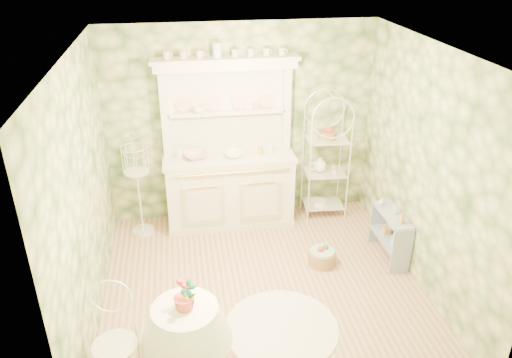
{
  "coord_description": "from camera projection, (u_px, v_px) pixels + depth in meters",
  "views": [
    {
      "loc": [
        -0.81,
        -4.54,
        3.68
      ],
      "look_at": [
        0.0,
        0.5,
        1.15
      ],
      "focal_mm": 35.0,
      "sensor_mm": 36.0,
      "label": 1
    }
  ],
  "objects": [
    {
      "name": "birdcage_stand",
      "position": [
        138.0,
        189.0,
        6.53
      ],
      "size": [
        0.32,
        0.32,
        1.33
      ],
      "primitive_type": "cube",
      "rotation": [
        0.0,
        0.0,
        0.01
      ],
      "color": "white",
      "rests_on": "floor"
    },
    {
      "name": "ceiling",
      "position": [
        265.0,
        52.0,
        4.57
      ],
      "size": [
        3.6,
        3.6,
        0.0
      ],
      "primitive_type": "plane",
      "color": "white",
      "rests_on": "floor"
    },
    {
      "name": "round_table",
      "position": [
        187.0,
        342.0,
        4.56
      ],
      "size": [
        0.72,
        0.72,
        0.64
      ],
      "primitive_type": "cylinder",
      "rotation": [
        0.0,
        0.0,
        0.27
      ],
      "color": "white",
      "rests_on": "floor"
    },
    {
      "name": "wall_right",
      "position": [
        426.0,
        171.0,
        5.42
      ],
      "size": [
        3.6,
        3.6,
        0.0
      ],
      "primitive_type": "plane",
      "color": "beige",
      "rests_on": "floor"
    },
    {
      "name": "floor_basket",
      "position": [
        322.0,
        256.0,
        6.12
      ],
      "size": [
        0.37,
        0.37,
        0.22
      ],
      "primitive_type": "cylinder",
      "rotation": [
        0.0,
        0.0,
        0.11
      ],
      "color": "#9B7A51",
      "rests_on": "floor"
    },
    {
      "name": "bottle_blue",
      "position": [
        394.0,
        211.0,
        6.04
      ],
      "size": [
        0.06,
        0.06,
        0.11
      ],
      "primitive_type": "imported",
      "rotation": [
        0.0,
        0.0,
        -0.35
      ],
      "color": "#ABC7DA",
      "rests_on": "side_shelf"
    },
    {
      "name": "side_shelf",
      "position": [
        390.0,
        237.0,
        6.19
      ],
      "size": [
        0.3,
        0.69,
        0.58
      ],
      "primitive_type": "cube",
      "rotation": [
        0.0,
        0.0,
        0.08
      ],
      "color": "#8C97B3",
      "rests_on": "floor"
    },
    {
      "name": "lace_rug",
      "position": [
        281.0,
        327.0,
        5.17
      ],
      "size": [
        1.41,
        1.41,
        0.01
      ],
      "primitive_type": "cylinder",
      "rotation": [
        0.0,
        0.0,
        -0.21
      ],
      "color": "white",
      "rests_on": "floor"
    },
    {
      "name": "kitchen_dresser",
      "position": [
        229.0,
        147.0,
        6.57
      ],
      "size": [
        1.87,
        0.61,
        2.29
      ],
      "primitive_type": "cube",
      "color": "white",
      "rests_on": "floor"
    },
    {
      "name": "bakers_rack",
      "position": [
        326.0,
        153.0,
        6.87
      ],
      "size": [
        0.63,
        0.47,
        1.91
      ],
      "primitive_type": "cube",
      "rotation": [
        0.0,
        0.0,
        -0.08
      ],
      "color": "white",
      "rests_on": "floor"
    },
    {
      "name": "cup_left",
      "position": [
        198.0,
        111.0,
        6.44
      ],
      "size": [
        0.13,
        0.13,
        0.09
      ],
      "primitive_type": "imported",
      "rotation": [
        0.0,
        0.0,
        -0.08
      ],
      "color": "white",
      "rests_on": "kitchen_dresser"
    },
    {
      "name": "bottle_glass",
      "position": [
        381.0,
        202.0,
        6.24
      ],
      "size": [
        0.08,
        0.08,
        0.1
      ],
      "primitive_type": "imported",
      "rotation": [
        0.0,
        0.0,
        0.04
      ],
      "color": "silver",
      "rests_on": "side_shelf"
    },
    {
      "name": "wall_back",
      "position": [
        241.0,
        124.0,
        6.76
      ],
      "size": [
        3.6,
        3.6,
        0.0
      ],
      "primitive_type": "plane",
      "color": "beige",
      "rests_on": "floor"
    },
    {
      "name": "bowl_floral",
      "position": [
        196.0,
        158.0,
        6.56
      ],
      "size": [
        0.37,
        0.37,
        0.08
      ],
      "primitive_type": "imported",
      "rotation": [
        0.0,
        0.0,
        0.19
      ],
      "color": "white",
      "rests_on": "kitchen_dresser"
    },
    {
      "name": "wall_left",
      "position": [
        84.0,
        196.0,
        4.91
      ],
      "size": [
        3.6,
        3.6,
        0.0
      ],
      "primitive_type": "plane",
      "color": "beige",
      "rests_on": "floor"
    },
    {
      "name": "wall_front",
      "position": [
        307.0,
        295.0,
        3.57
      ],
      "size": [
        3.6,
        3.6,
        0.0
      ],
      "primitive_type": "plane",
      "color": "beige",
      "rests_on": "floor"
    },
    {
      "name": "cup_right",
      "position": [
        257.0,
        108.0,
        6.54
      ],
      "size": [
        0.11,
        0.11,
        0.1
      ],
      "primitive_type": "imported",
      "rotation": [
        0.0,
        0.0,
        -0.03
      ],
      "color": "white",
      "rests_on": "kitchen_dresser"
    },
    {
      "name": "cafe_chair",
      "position": [
        114.0,
        342.0,
        4.33
      ],
      "size": [
        0.47,
        0.47,
        0.99
      ],
      "primitive_type": "cube",
      "rotation": [
        0.0,
        0.0,
        -0.05
      ],
      "color": "white",
      "rests_on": "floor"
    },
    {
      "name": "floor",
      "position": [
        263.0,
        287.0,
        5.77
      ],
      "size": [
        3.6,
        3.6,
        0.0
      ],
      "primitive_type": "plane",
      "color": "tan",
      "rests_on": "ground"
    },
    {
      "name": "bottle_amber",
      "position": [
        402.0,
        218.0,
        5.82
      ],
      "size": [
        0.08,
        0.08,
        0.17
      ],
      "primitive_type": "imported",
      "rotation": [
        0.0,
        0.0,
        -0.31
      ],
      "color": "#B49141",
      "rests_on": "side_shelf"
    },
    {
      "name": "bowl_white",
      "position": [
        234.0,
        156.0,
        6.61
      ],
      "size": [
        0.27,
        0.27,
        0.08
      ],
      "primitive_type": "imported",
      "rotation": [
        0.0,
        0.0,
        0.07
      ],
      "color": "white",
      "rests_on": "kitchen_dresser"
    },
    {
      "name": "potted_geranium",
      "position": [
        188.0,
        296.0,
        4.32
      ],
      "size": [
        0.17,
        0.14,
        0.29
      ],
      "primitive_type": "imported",
      "rotation": [
        0.0,
        0.0,
        -0.28
      ],
      "color": "#3F7238",
      "rests_on": "round_table"
    }
  ]
}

